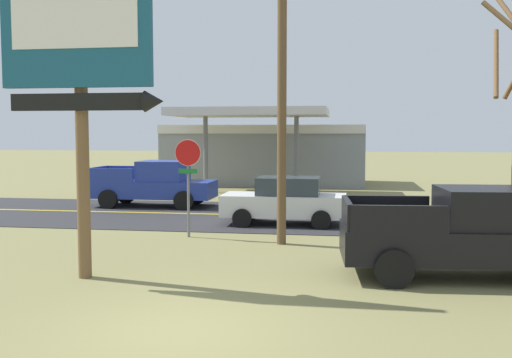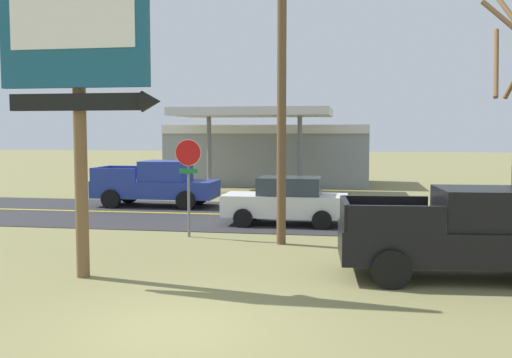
# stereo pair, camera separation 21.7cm
# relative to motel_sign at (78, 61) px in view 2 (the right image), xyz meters

# --- Properties ---
(ground_plane) EXTENTS (180.00, 180.00, 0.00)m
(ground_plane) POSITION_rel_motel_sign_xyz_m (2.93, -2.89, -4.66)
(ground_plane) COLOR olive
(road_asphalt) EXTENTS (140.00, 8.00, 0.02)m
(road_asphalt) POSITION_rel_motel_sign_xyz_m (2.93, 10.11, -4.65)
(road_asphalt) COLOR #2B2B2D
(road_asphalt) RESTS_ON ground
(road_centre_line) EXTENTS (126.00, 0.20, 0.01)m
(road_centre_line) POSITION_rel_motel_sign_xyz_m (2.93, 10.11, -4.63)
(road_centre_line) COLOR gold
(road_centre_line) RESTS_ON road_asphalt
(motel_sign) EXTENTS (3.53, 0.54, 6.75)m
(motel_sign) POSITION_rel_motel_sign_xyz_m (0.00, 0.00, 0.00)
(motel_sign) COLOR brown
(motel_sign) RESTS_ON ground
(stop_sign) EXTENTS (0.80, 0.08, 2.95)m
(stop_sign) POSITION_rel_motel_sign_xyz_m (0.84, 5.28, -2.63)
(stop_sign) COLOR slate
(stop_sign) RESTS_ON ground
(utility_pole) EXTENTS (1.65, 0.26, 9.35)m
(utility_pole) POSITION_rel_motel_sign_xyz_m (3.73, 4.63, 0.29)
(utility_pole) COLOR brown
(utility_pole) RESTS_ON ground
(gas_station) EXTENTS (12.00, 11.50, 4.40)m
(gas_station) POSITION_rel_motel_sign_xyz_m (0.54, 24.07, -2.71)
(gas_station) COLOR gray
(gas_station) RESTS_ON ground
(pickup_black_parked_on_lawn) EXTENTS (5.33, 2.53, 1.96)m
(pickup_black_parked_on_lawn) POSITION_rel_motel_sign_xyz_m (8.12, 1.40, -3.69)
(pickup_black_parked_on_lawn) COLOR black
(pickup_black_parked_on_lawn) RESTS_ON ground
(pickup_blue_on_road) EXTENTS (5.20, 2.24, 1.96)m
(pickup_blue_on_road) POSITION_rel_motel_sign_xyz_m (-2.53, 12.11, -3.69)
(pickup_blue_on_road) COLOR #233893
(pickup_blue_on_road) RESTS_ON ground
(car_white_near_lane) EXTENTS (4.20, 2.00, 1.64)m
(car_white_near_lane) POSITION_rel_motel_sign_xyz_m (3.47, 8.11, -3.83)
(car_white_near_lane) COLOR silver
(car_white_near_lane) RESTS_ON ground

